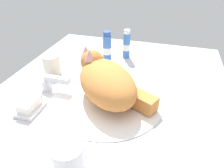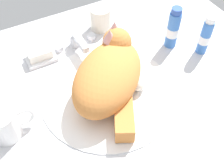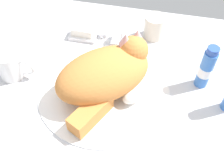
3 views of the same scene
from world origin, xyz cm
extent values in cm
cube|color=silver|center=(0.00, 0.00, -1.50)|extent=(110.00, 82.50, 3.00)
cylinder|color=white|center=(0.00, 0.00, 0.39)|extent=(37.46, 37.46, 0.78)
cylinder|color=silver|center=(0.00, 22.77, 1.91)|extent=(3.60, 3.60, 3.83)
cube|color=silver|center=(0.00, 18.16, 4.83)|extent=(2.00, 9.22, 2.00)
cylinder|color=silver|center=(-5.69, 22.77, 0.90)|extent=(2.80, 2.80, 1.80)
cylinder|color=silver|center=(5.69, 22.77, 0.90)|extent=(2.80, 2.80, 1.80)
ellipsoid|color=#D17F3D|center=(0.00, 0.00, 6.76)|extent=(30.69, 29.61, 11.95)
sphere|color=#D17F3D|center=(6.78, 7.46, 10.05)|extent=(11.44, 11.44, 8.11)
ellipsoid|color=white|center=(5.56, 6.40, 8.25)|extent=(6.90, 6.82, 4.46)
cone|color=#DB9E9E|center=(4.47, 7.34, 13.49)|extent=(5.15, 5.15, 3.65)
cone|color=#DB9E9E|center=(7.23, 9.73, 13.49)|extent=(5.15, 5.15, 3.65)
cube|color=#D17F3D|center=(-0.83, -10.27, 3.12)|extent=(9.93, 13.62, 4.67)
ellipsoid|color=white|center=(8.52, -2.70, 2.88)|extent=(6.59, 6.39, 4.21)
cylinder|color=white|center=(-27.86, -0.24, 4.21)|extent=(7.24, 7.24, 8.42)
torus|color=white|center=(-23.04, -0.24, 4.21)|extent=(5.72, 1.00, 5.72)
cylinder|color=silver|center=(11.00, 26.66, 3.92)|extent=(6.86, 6.86, 7.84)
cube|color=white|center=(-12.16, 21.40, 0.60)|extent=(9.00, 6.40, 1.20)
cube|color=white|center=(-12.16, 21.40, 2.56)|extent=(7.23, 4.55, 2.73)
cylinder|color=#3870C6|center=(26.93, 8.40, 6.09)|extent=(3.73, 3.73, 12.18)
cylinder|color=white|center=(26.93, 8.40, 5.48)|extent=(3.81, 3.81, 3.04)
cylinder|color=#2D51AD|center=(26.93, 8.40, 13.08)|extent=(3.17, 3.17, 1.80)
camera|label=1|loc=(-52.90, -17.13, 42.48)|focal=33.19mm
camera|label=2|loc=(-21.52, -43.26, 61.15)|focal=44.82mm
camera|label=3|loc=(12.52, -46.05, 59.95)|focal=42.96mm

